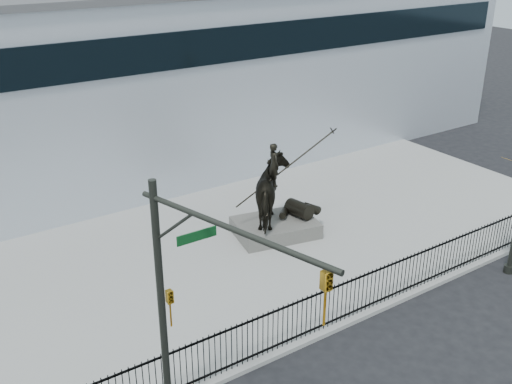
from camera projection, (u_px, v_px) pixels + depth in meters
ground at (376, 341)px, 18.68m from camera, size 120.00×120.00×0.00m
plaza at (252, 248)px, 23.97m from camera, size 30.00×12.00×0.15m
building at (118, 77)px, 32.06m from camera, size 44.00×14.00×9.00m
picket_fence at (351, 298)px, 19.27m from camera, size 22.10×0.10×1.50m
statue_plinth at (275, 227)px, 24.78m from camera, size 3.67×2.87×0.61m
equestrian_statue at (277, 192)px, 24.16m from camera, size 4.13×2.99×3.56m
traffic_signal_left at (188, 314)px, 13.14m from camera, size 1.52×4.84×7.00m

